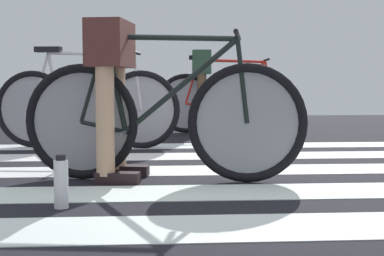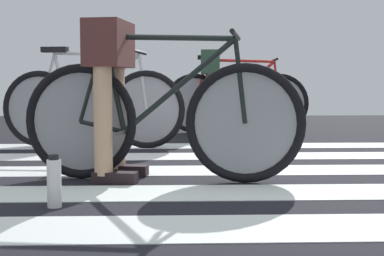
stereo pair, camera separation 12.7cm
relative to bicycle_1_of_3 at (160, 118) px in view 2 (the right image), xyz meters
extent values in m
cube|color=black|center=(0.29, 0.00, -0.40)|extent=(18.00, 14.00, 0.02)
cube|color=silver|center=(0.29, -1.14, -0.38)|extent=(5.20, 0.44, 0.00)
cube|color=silver|center=(0.23, -0.40, -0.38)|extent=(5.20, 0.44, 0.00)
cube|color=silver|center=(0.37, 0.38, -0.38)|extent=(5.20, 0.44, 0.00)
cube|color=silver|center=(0.42, 1.13, -0.38)|extent=(5.20, 0.44, 0.00)
cube|color=silver|center=(0.21, 1.89, -0.38)|extent=(5.20, 0.44, 0.00)
torus|color=black|center=(-0.50, 0.09, -0.03)|extent=(0.71, 0.19, 0.72)
torus|color=black|center=(0.51, -0.09, -0.03)|extent=(0.71, 0.19, 0.72)
cylinder|color=gray|center=(-0.50, 0.09, -0.03)|extent=(0.60, 0.12, 0.61)
cylinder|color=gray|center=(0.51, -0.09, -0.03)|extent=(0.60, 0.12, 0.61)
cylinder|color=black|center=(0.05, -0.01, 0.48)|extent=(0.79, 0.18, 0.05)
cylinder|color=black|center=(0.11, -0.02, 0.19)|extent=(0.70, 0.16, 0.59)
cylinder|color=black|center=(-0.28, 0.05, 0.20)|extent=(0.16, 0.06, 0.59)
cylinder|color=black|center=(-0.36, 0.07, -0.06)|extent=(0.29, 0.08, 0.09)
cylinder|color=black|center=(-0.42, 0.08, 0.23)|extent=(0.19, 0.06, 0.53)
cylinder|color=black|center=(0.48, -0.09, 0.22)|extent=(0.09, 0.04, 0.50)
cube|color=black|center=(-0.34, 0.06, 0.52)|extent=(0.25, 0.13, 0.05)
cylinder|color=black|center=(0.45, -0.08, 0.49)|extent=(0.12, 0.52, 0.03)
cylinder|color=#4C4C51|center=(-0.22, 0.04, -0.09)|extent=(0.08, 0.34, 0.02)
cylinder|color=tan|center=(-0.28, 0.20, 0.11)|extent=(0.11, 0.11, 0.88)
cylinder|color=tan|center=(-0.34, -0.08, 0.11)|extent=(0.11, 0.11, 0.88)
cube|color=#4F2825|center=(-0.31, 0.06, 0.45)|extent=(0.29, 0.44, 0.28)
cube|color=black|center=(-0.22, 0.18, -0.35)|extent=(0.27, 0.15, 0.07)
cube|color=black|center=(-0.27, -0.09, -0.35)|extent=(0.27, 0.15, 0.07)
torus|color=black|center=(-1.17, 1.88, -0.03)|extent=(0.72, 0.17, 0.72)
torus|color=black|center=(-0.17, 1.72, -0.03)|extent=(0.72, 0.17, 0.72)
cylinder|color=gray|center=(-1.17, 1.88, -0.03)|extent=(0.60, 0.10, 0.61)
cylinder|color=gray|center=(-0.17, 1.72, -0.03)|extent=(0.60, 0.10, 0.61)
cylinder|color=#B9B5BD|center=(-0.62, 1.79, 0.48)|extent=(0.80, 0.16, 0.05)
cylinder|color=#B9B5BD|center=(-0.56, 1.78, 0.19)|extent=(0.70, 0.14, 0.59)
cylinder|color=#B9B5BD|center=(-0.96, 1.84, 0.20)|extent=(0.16, 0.06, 0.59)
cylinder|color=#B9B5BD|center=(-1.04, 1.86, -0.06)|extent=(0.29, 0.07, 0.09)
cylinder|color=#B9B5BD|center=(-1.09, 1.86, 0.23)|extent=(0.19, 0.05, 0.53)
cylinder|color=#B9B5BD|center=(-0.20, 1.72, 0.22)|extent=(0.09, 0.04, 0.50)
cube|color=black|center=(-1.02, 1.85, 0.52)|extent=(0.25, 0.13, 0.05)
cylinder|color=black|center=(-0.23, 1.73, 0.49)|extent=(0.11, 0.52, 0.03)
cylinder|color=#4C4C51|center=(-0.90, 1.83, -0.09)|extent=(0.07, 0.34, 0.02)
torus|color=black|center=(0.33, 3.34, -0.03)|extent=(0.72, 0.10, 0.72)
torus|color=black|center=(1.35, 3.28, -0.03)|extent=(0.72, 0.10, 0.72)
cylinder|color=gray|center=(0.33, 3.34, -0.03)|extent=(0.61, 0.04, 0.61)
cylinder|color=gray|center=(1.35, 3.28, -0.03)|extent=(0.61, 0.04, 0.61)
cylinder|color=red|center=(0.89, 3.31, 0.48)|extent=(0.80, 0.08, 0.05)
cylinder|color=red|center=(0.95, 3.30, 0.19)|extent=(0.70, 0.07, 0.59)
cylinder|color=red|center=(0.55, 3.33, 0.20)|extent=(0.15, 0.04, 0.59)
cylinder|color=red|center=(0.47, 3.33, -0.06)|extent=(0.29, 0.04, 0.09)
cylinder|color=red|center=(0.41, 3.33, 0.23)|extent=(0.19, 0.04, 0.53)
cylinder|color=red|center=(1.32, 3.28, 0.22)|extent=(0.09, 0.03, 0.50)
cube|color=black|center=(0.49, 3.33, 0.52)|extent=(0.24, 0.10, 0.05)
cylinder|color=black|center=(1.29, 3.28, 0.49)|extent=(0.06, 0.52, 0.03)
cylinder|color=#4C4C51|center=(0.61, 3.32, -0.09)|extent=(0.04, 0.34, 0.02)
cylinder|color=brown|center=(0.53, 3.47, 0.12)|extent=(0.11, 0.11, 0.90)
cylinder|color=brown|center=(0.52, 3.19, 0.12)|extent=(0.11, 0.11, 0.90)
cube|color=#294331|center=(0.52, 3.33, 0.47)|extent=(0.24, 0.42, 0.28)
cube|color=#232550|center=(0.60, 3.46, -0.35)|extent=(0.27, 0.11, 0.07)
cube|color=#232550|center=(0.59, 3.18, -0.35)|extent=(0.27, 0.11, 0.07)
cylinder|color=white|center=(-0.49, -0.72, -0.27)|extent=(0.07, 0.07, 0.23)
cylinder|color=black|center=(-0.49, -0.72, -0.14)|extent=(0.05, 0.05, 0.02)
camera|label=1|loc=(-0.05, -3.38, 0.21)|focal=52.14mm
camera|label=2|loc=(0.08, -3.38, 0.21)|focal=52.14mm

